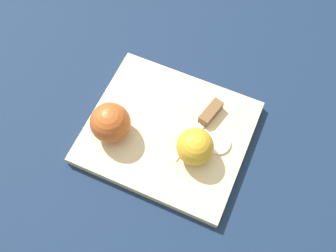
{
  "coord_description": "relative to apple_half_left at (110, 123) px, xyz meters",
  "views": [
    {
      "loc": [
        0.19,
        -0.31,
        0.79
      ],
      "look_at": [
        0.0,
        0.0,
        0.04
      ],
      "focal_mm": 42.0,
      "sensor_mm": 36.0,
      "label": 1
    }
  ],
  "objects": [
    {
      "name": "knife",
      "position": [
        0.16,
        0.14,
        -0.03
      ],
      "size": [
        0.04,
        0.17,
        0.02
      ],
      "rotation": [
        0.0,
        0.0,
        -1.67
      ],
      "color": "silver",
      "rests_on": "cutting_board"
    },
    {
      "name": "ground_plane",
      "position": [
        0.1,
        0.07,
        -0.07
      ],
      "size": [
        4.0,
        4.0,
        0.0
      ],
      "primitive_type": "plane",
      "color": "#14233D"
    },
    {
      "name": "apple_half_left",
      "position": [
        0.0,
        0.0,
        0.0
      ],
      "size": [
        0.08,
        0.08,
        0.08
      ],
      "rotation": [
        0.0,
        0.0,
        3.96
      ],
      "color": "#AD4C1E",
      "rests_on": "cutting_board"
    },
    {
      "name": "apple_slice",
      "position": [
        0.2,
        0.1,
        -0.04
      ],
      "size": [
        0.05,
        0.05,
        0.01
      ],
      "color": "#EFE5C6",
      "rests_on": "cutting_board"
    },
    {
      "name": "apple_half_right",
      "position": [
        0.17,
        0.05,
        -0.0
      ],
      "size": [
        0.08,
        0.08,
        0.08
      ],
      "rotation": [
        0.0,
        0.0,
        3.22
      ],
      "color": "gold",
      "rests_on": "cutting_board"
    },
    {
      "name": "cutting_board",
      "position": [
        0.1,
        0.07,
        -0.05
      ],
      "size": [
        0.38,
        0.34,
        0.02
      ],
      "color": "#D1B789",
      "rests_on": "ground_plane"
    }
  ]
}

